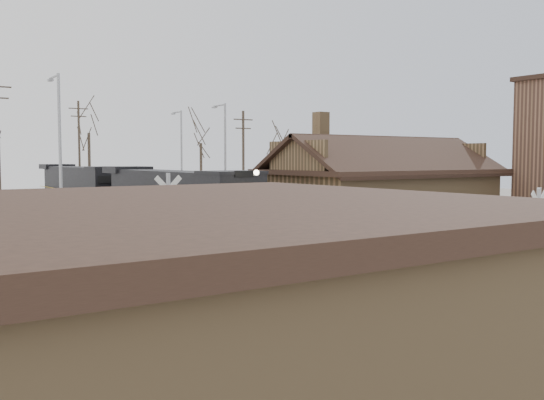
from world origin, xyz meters
The scene contains 18 objects.
ground centered at (0.00, 0.00, 0.00)m, with size 140.00×140.00×0.00m, color gray.
road centered at (0.00, 0.00, 0.01)m, with size 60.00×9.00×0.03m, color slate.
track_main centered at (0.00, 15.00, 0.07)m, with size 3.40×90.00×0.24m.
track_siding centered at (-4.50, 15.00, 0.07)m, with size 3.40×90.00×0.24m.
depot centered at (11.99, 12.00, 2.41)m, with size 15.20×9.31×7.90m.
commercial_building centered at (-13.00, -8.00, 2.16)m, with size 12.40×10.40×4.30m.
locomotive_lead centered at (0.00, 17.72, 2.28)m, with size 2.92×19.53×4.33m.
locomotive_trailing centered at (0.00, 37.53, 2.28)m, with size 2.92×19.53×4.10m.
crossbuck_near centered at (2.24, -5.32, 1.88)m, with size 1.14×0.30×3.99m.
crossbuck_far centered at (-6.78, 4.30, 2.05)m, with size 1.26×0.33×4.41m.
streetlight_a centered at (-7.19, 18.00, 5.38)m, with size 0.25×2.04×9.68m.
streetlight_b centered at (7.05, 24.33, 5.14)m, with size 0.25×2.04×9.20m.
streetlight_c centered at (7.76, 33.61, 5.17)m, with size 0.25×2.04×9.27m.
utility_pole_b centered at (2.36, 46.55, 5.67)m, with size 2.00×0.24×10.88m.
utility_pole_c centered at (12.69, 30.73, 4.86)m, with size 2.00×0.24×9.28m.
tree_c centered at (3.84, 48.01, 8.91)m, with size 5.10×5.10×12.51m.
tree_d centered at (14.53, 42.71, 7.68)m, with size 4.40×4.40×10.78m.
tree_e centered at (21.13, 37.37, 6.44)m, with size 3.70×3.70×9.06m.
Camera 1 is at (-16.42, -17.01, 4.99)m, focal length 40.00 mm.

